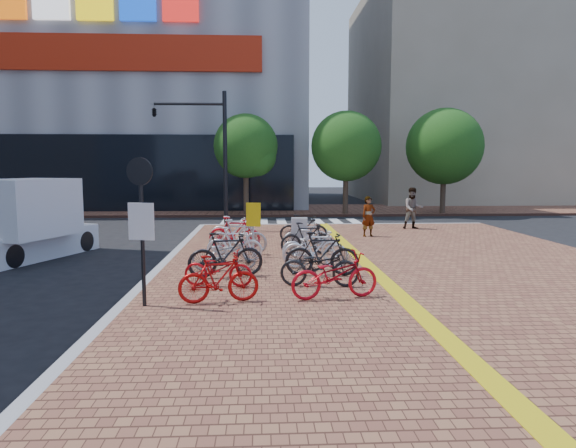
{
  "coord_description": "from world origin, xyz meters",
  "views": [
    {
      "loc": [
        -1.07,
        -13.3,
        3.02
      ],
      "look_at": [
        -0.29,
        1.87,
        1.3
      ],
      "focal_mm": 32.0,
      "sensor_mm": 36.0,
      "label": 1
    }
  ],
  "objects": [
    {
      "name": "bike_2",
      "position": [
        -2.01,
        -0.14,
        0.74
      ],
      "size": [
        2.02,
        0.92,
        1.17
      ],
      "primitive_type": "imported",
      "rotation": [
        0.0,
        0.0,
        1.77
      ],
      "color": "black",
      "rests_on": "sidewalk"
    },
    {
      "name": "yellow_sign",
      "position": [
        -1.35,
        2.78,
        1.34
      ],
      "size": [
        0.46,
        0.18,
        1.72
      ],
      "color": "#B7B7BC",
      "rests_on": "sidewalk"
    },
    {
      "name": "pedestrian_b",
      "position": [
        5.85,
        9.77,
        1.1
      ],
      "size": [
        0.96,
        0.77,
        1.89
      ],
      "primitive_type": "imported",
      "rotation": [
        0.0,
        0.0,
        -0.06
      ],
      "color": "#4A525E",
      "rests_on": "sidewalk"
    },
    {
      "name": "bike_5",
      "position": [
        -1.85,
        3.29,
        0.72
      ],
      "size": [
        1.91,
        0.6,
        1.14
      ],
      "primitive_type": "imported",
      "rotation": [
        0.0,
        0.0,
        1.54
      ],
      "color": "#A6A6AB",
      "rests_on": "sidewalk"
    },
    {
      "name": "bike_11",
      "position": [
        0.42,
        0.8,
        0.71
      ],
      "size": [
        1.92,
        0.8,
        1.12
      ],
      "primitive_type": "imported",
      "rotation": [
        0.0,
        0.0,
        1.42
      ],
      "color": "silver",
      "rests_on": "sidewalk"
    },
    {
      "name": "kerb_north",
      "position": [
        3.0,
        12.0,
        0.08
      ],
      "size": [
        14.0,
        0.25,
        0.15
      ],
      "primitive_type": "cube",
      "color": "gray",
      "rests_on": "ground"
    },
    {
      "name": "box_truck",
      "position": [
        -8.77,
        3.86,
        1.23
      ],
      "size": [
        3.36,
        4.91,
        2.62
      ],
      "color": "white",
      "rests_on": "ground"
    },
    {
      "name": "far_sidewalk",
      "position": [
        0.0,
        21.0,
        0.07
      ],
      "size": [
        70.0,
        8.0,
        0.15
      ],
      "primitive_type": "cube",
      "color": "brown",
      "rests_on": "ground"
    },
    {
      "name": "tactile_strip",
      "position": [
        2.0,
        -5.0,
        0.16
      ],
      "size": [
        0.4,
        34.0,
        0.01
      ],
      "primitive_type": "cube",
      "color": "gold",
      "rests_on": "sidewalk"
    },
    {
      "name": "bike_12",
      "position": [
        0.44,
        2.04,
        0.62
      ],
      "size": [
        1.8,
        0.63,
        0.95
      ],
      "primitive_type": "imported",
      "rotation": [
        0.0,
        0.0,
        1.57
      ],
      "color": "silver",
      "rests_on": "sidewalk"
    },
    {
      "name": "bike_8",
      "position": [
        0.5,
        -2.43,
        0.66
      ],
      "size": [
        2.05,
        1.05,
        1.03
      ],
      "primitive_type": "imported",
      "rotation": [
        0.0,
        0.0,
        1.77
      ],
      "color": "red",
      "rests_on": "sidewalk"
    },
    {
      "name": "ground",
      "position": [
        0.0,
        0.0,
        0.0
      ],
      "size": [
        120.0,
        120.0,
        0.0
      ],
      "primitive_type": "plane",
      "color": "black",
      "rests_on": "ground"
    },
    {
      "name": "department_store",
      "position": [
        -15.99,
        31.95,
        13.98
      ],
      "size": [
        36.0,
        24.27,
        28.0
      ],
      "color": "gray",
      "rests_on": "ground"
    },
    {
      "name": "pedestrian_a",
      "position": [
        3.29,
        7.34,
        0.97
      ],
      "size": [
        0.68,
        0.54,
        1.64
      ],
      "primitive_type": "imported",
      "rotation": [
        0.0,
        0.0,
        0.28
      ],
      "color": "gray",
      "rests_on": "sidewalk"
    },
    {
      "name": "bike_3",
      "position": [
        -2.1,
        0.77,
        0.62
      ],
      "size": [
        1.85,
        0.83,
        0.94
      ],
      "primitive_type": "imported",
      "rotation": [
        0.0,
        0.0,
        1.69
      ],
      "color": "#B0B0B5",
      "rests_on": "sidewalk"
    },
    {
      "name": "bike_0",
      "position": [
        -1.98,
        -2.65,
        0.66
      ],
      "size": [
        1.75,
        0.74,
        1.02
      ],
      "primitive_type": "imported",
      "rotation": [
        0.0,
        0.0,
        1.73
      ],
      "color": "#A70D0B",
      "rests_on": "sidewalk"
    },
    {
      "name": "building_beige",
      "position": [
        18.0,
        32.0,
        9.0
      ],
      "size": [
        20.0,
        18.0,
        18.0
      ],
      "primitive_type": "cube",
      "color": "gray",
      "rests_on": "ground"
    },
    {
      "name": "bike_1",
      "position": [
        -2.12,
        -1.17,
        0.59
      ],
      "size": [
        1.73,
        0.85,
        0.87
      ],
      "primitive_type": "imported",
      "rotation": [
        0.0,
        0.0,
        1.4
      ],
      "color": "red",
      "rests_on": "sidewalk"
    },
    {
      "name": "street_trees",
      "position": [
        5.04,
        17.45,
        4.1
      ],
      "size": [
        16.2,
        4.6,
        6.35
      ],
      "color": "#38281E",
      "rests_on": "far_sidewalk"
    },
    {
      "name": "utility_box",
      "position": [
        0.18,
        3.58,
        0.73
      ],
      "size": [
        0.56,
        0.43,
        1.16
      ],
      "primitive_type": "cube",
      "rotation": [
        0.0,
        0.0,
        -0.07
      ],
      "color": "silver",
      "rests_on": "sidewalk"
    },
    {
      "name": "crosswalk",
      "position": [
        0.5,
        14.0,
        0.01
      ],
      "size": [
        7.5,
        4.0,
        0.01
      ],
      "color": "silver",
      "rests_on": "ground"
    },
    {
      "name": "bike_4",
      "position": [
        -1.9,
        2.09,
        0.67
      ],
      "size": [
        1.8,
        0.81,
        1.04
      ],
      "primitive_type": "imported",
      "rotation": [
        0.0,
        0.0,
        1.38
      ],
      "color": "white",
      "rests_on": "sidewalk"
    },
    {
      "name": "bike_13",
      "position": [
        0.4,
        3.18,
        0.68
      ],
      "size": [
        1.8,
        0.71,
        1.06
      ],
      "primitive_type": "imported",
      "rotation": [
        0.0,
        0.0,
        1.7
      ],
      "color": "black",
      "rests_on": "sidewalk"
    },
    {
      "name": "bike_10",
      "position": [
        0.5,
        -0.11,
        0.73
      ],
      "size": [
        1.98,
        0.73,
        1.16
      ],
      "primitive_type": "imported",
      "rotation": [
        0.0,
        0.0,
        1.47
      ],
      "color": "black",
      "rests_on": "sidewalk"
    },
    {
      "name": "kerb_west",
      "position": [
        -4.0,
        -5.0,
        0.08
      ],
      "size": [
        0.25,
        34.0,
        0.15
      ],
      "primitive_type": "cube",
      "color": "gray",
      "rests_on": "ground"
    },
    {
      "name": "traffic_light_pole",
      "position": [
        -4.1,
        9.79,
        4.39
      ],
      "size": [
        3.3,
        1.27,
        6.14
      ],
      "color": "black",
      "rests_on": "sidewalk"
    },
    {
      "name": "notice_sign",
      "position": [
        -3.5,
        -2.87,
        2.07
      ],
      "size": [
        0.55,
        0.2,
        3.05
      ],
      "color": "black",
      "rests_on": "sidewalk"
    },
    {
      "name": "bike_7",
      "position": [
        -2.1,
        5.46,
        0.68
      ],
      "size": [
        1.81,
        0.79,
        1.05
      ],
      "primitive_type": "imported",
      "rotation": [
        0.0,
        0.0,
        1.4
      ],
      "color": "white",
      "rests_on": "sidewalk"
    },
    {
      "name": "bike_6",
      "position": [
        -2.02,
        4.51,
        0.7
      ],
      "size": [
        1.9,
        0.87,
        1.1
      ],
      "primitive_type": "imported",
      "rotation": [
        0.0,
        0.0,
        1.37
      ],
      "color": "#B40C17",
      "rests_on": "sidewalk"
    },
    {
      "name": "bike_9",
      "position": [
        0.3,
        -1.29,
        0.65
      ],
      "size": [
        1.95,
        0.86,
        0.99
      ],
      "primitive_type": "imported",
      "rotation": [
        0.0,
        0.0,
        1.46
      ],
      "color": "black",
      "rests_on": "sidewalk"
    },
    {
      "name": "bike_15",
      "position": [
        0.48,
        5.57,
        0.69
      ],
      "size": [
        1.85,
        0.74,
        1.08
      ],
      "primitive_type": "imported",
      "rotation": [
        0.0,
        0.0,
        1.44
      ],
      "color": "black",
      "rests_on": "sidewalk"
    },
    {
      "name": "bike_14",
      "position": [
        0.46,
        4.27,
        0.63
      ],
      "size": [
        1.65,
        0.68,
        0.96
      ],
      "primitive_type": "imported",
      "rotation": [
        0.0,
        0.0,
        1.72
      ],
      "color": "silver",
      "rests_on": "sidewalk"
    },
    {
      "name": "sidewalk",
      "position": [
        3.0,
        -5.0,
        0.07
      ],
      "size": [
        14.0,
        34.0,
        0.15
      ],
      "primitive_type": "cube",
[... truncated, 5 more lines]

